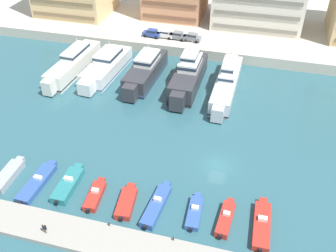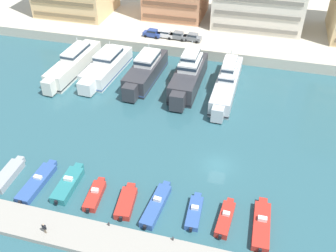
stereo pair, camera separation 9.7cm
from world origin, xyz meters
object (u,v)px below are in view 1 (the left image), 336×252
yacht_ivory_far_left (74,64)px  car_grey_center_left (192,37)px  yacht_silver_center (227,82)px  motorboat_grey_far_left (8,175)px  motorboat_blue_left (37,182)px  motorboat_blue_mid_right (195,212)px  car_blue_far_left (152,33)px  car_grey_mid_left (178,35)px  motorboat_red_right (226,218)px  car_white_left (165,34)px  motorboat_red_center (127,202)px  motorboat_red_center_left (95,195)px  motorboat_teal_mid_left (68,184)px  yacht_white_left (106,66)px  yacht_charcoal_mid_left (145,71)px  pedestrian_mid_deck (44,228)px  yacht_charcoal_center_left (188,75)px  motorboat_blue_center_right (157,205)px  motorboat_red_far_right (262,224)px

yacht_ivory_far_left → car_grey_center_left: bearing=37.3°
yacht_silver_center → motorboat_grey_far_left: yacht_silver_center is taller
motorboat_blue_left → motorboat_blue_mid_right: bearing=1.4°
car_blue_far_left → car_grey_mid_left: (6.05, 0.20, 0.00)m
motorboat_blue_left → motorboat_red_right: bearing=1.0°
car_blue_far_left → car_white_left: 3.04m
motorboat_red_center → motorboat_red_right: 13.04m
motorboat_red_center_left → motorboat_blue_mid_right: motorboat_red_center_left is taller
motorboat_teal_mid_left → car_blue_far_left: size_ratio=1.79×
car_grey_center_left → motorboat_teal_mid_left: bearing=-99.2°
yacht_white_left → yacht_charcoal_mid_left: bearing=-1.6°
yacht_ivory_far_left → motorboat_teal_mid_left: yacht_ivory_far_left is taller
motorboat_blue_mid_right → motorboat_red_right: motorboat_red_right is taller
pedestrian_mid_deck → yacht_white_left: bearing=102.1°
yacht_white_left → yacht_silver_center: yacht_silver_center is taller
yacht_silver_center → car_grey_center_left: (-10.14, 15.63, 1.26)m
yacht_charcoal_center_left → motorboat_grey_far_left: size_ratio=2.65×
yacht_white_left → motorboat_red_right: 42.89m
motorboat_red_right → pedestrian_mid_deck: bearing=-159.0°
motorboat_blue_mid_right → car_grey_center_left: car_grey_center_left is taller
yacht_charcoal_mid_left → pedestrian_mid_deck: (-0.10, -39.19, -0.39)m
motorboat_grey_far_left → car_white_left: size_ratio=1.68×
motorboat_teal_mid_left → motorboat_blue_center_right: motorboat_teal_mid_left is taller
yacht_white_left → motorboat_blue_left: 32.08m
yacht_ivory_far_left → yacht_silver_center: 31.61m
motorboat_red_center → pedestrian_mid_deck: pedestrian_mid_deck is taller
motorboat_blue_mid_right → yacht_charcoal_center_left: bearing=104.1°
motorboat_grey_far_left → motorboat_red_center: 18.03m
motorboat_blue_mid_right → yacht_charcoal_mid_left: bearing=118.1°
yacht_silver_center → motorboat_red_center_left: 34.42m
motorboat_blue_left → car_grey_mid_left: bearing=79.8°
motorboat_red_right → car_grey_mid_left: car_grey_mid_left is taller
yacht_charcoal_center_left → car_grey_mid_left: 16.83m
motorboat_grey_far_left → car_grey_center_left: car_grey_center_left is taller
yacht_charcoal_center_left → pedestrian_mid_deck: (-8.92, -39.04, -0.81)m
yacht_charcoal_mid_left → motorboat_blue_center_right: 33.48m
yacht_ivory_far_left → motorboat_red_right: bearing=-40.3°
pedestrian_mid_deck → motorboat_blue_center_right: bearing=33.8°
car_blue_far_left → car_grey_center_left: size_ratio=1.00×
motorboat_blue_left → yacht_ivory_far_left: bearing=107.2°
yacht_charcoal_center_left → car_white_left: (-9.08, 15.81, 0.85)m
car_grey_mid_left → pedestrian_mid_deck: bearing=-93.0°
yacht_ivory_far_left → pedestrian_mid_deck: (15.19, -38.36, -0.31)m
motorboat_blue_left → car_grey_center_left: car_grey_center_left is taller
motorboat_red_center → yacht_ivory_far_left: bearing=126.3°
motorboat_blue_center_right → motorboat_red_far_right: (13.50, 0.40, -0.03)m
motorboat_blue_mid_right → car_blue_far_left: size_ratio=1.47×
motorboat_red_center_left → car_grey_mid_left: bearing=90.4°
yacht_charcoal_center_left → yacht_silver_center: (7.50, 0.02, -0.41)m
car_blue_far_left → car_grey_center_left: bearing=1.0°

